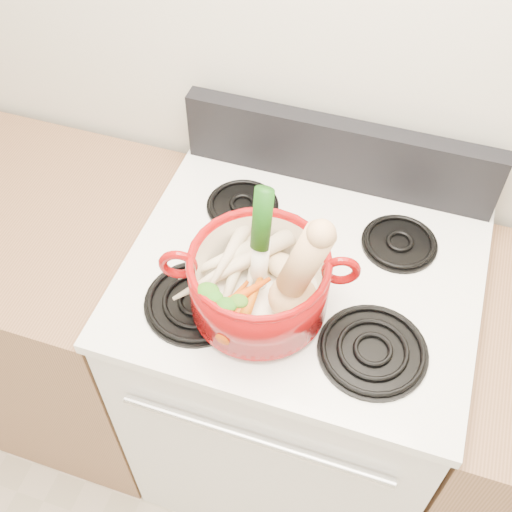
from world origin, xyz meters
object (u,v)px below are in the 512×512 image
(squash, at_px, (301,273))
(leek, at_px, (260,241))
(dutch_oven, at_px, (259,282))
(stove_body, at_px, (293,377))

(squash, distance_m, leek, 0.11)
(dutch_oven, xyz_separation_m, squash, (0.09, -0.02, 0.08))
(leek, bearing_deg, squash, -24.65)
(leek, bearing_deg, dutch_oven, -70.35)
(stove_body, bearing_deg, dutch_oven, -115.84)
(dutch_oven, bearing_deg, stove_body, 48.63)
(stove_body, height_order, squash, squash)
(leek, bearing_deg, stove_body, 55.08)
(dutch_oven, bearing_deg, squash, -26.13)
(stove_body, height_order, leek, leek)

